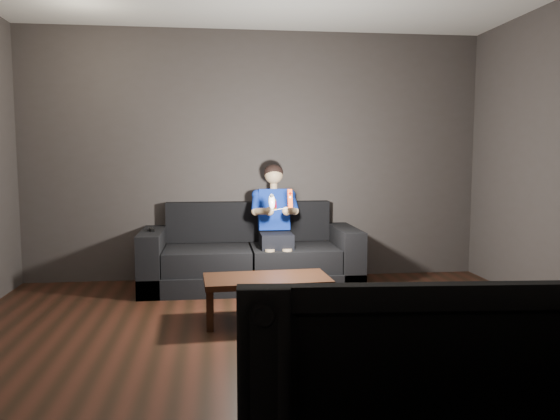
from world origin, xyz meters
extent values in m
plane|color=black|center=(0.00, 0.00, 0.00)|extent=(5.00, 5.00, 0.00)
cube|color=#3C3633|center=(0.00, 2.50, 1.35)|extent=(5.00, 0.04, 2.70)
cube|color=#3C3633|center=(0.00, -2.50, 1.35)|extent=(5.00, 0.04, 2.70)
cube|color=black|center=(-0.09, 2.09, 0.10)|extent=(2.22, 0.96, 0.19)
cube|color=black|center=(-0.54, 1.99, 0.31)|extent=(0.87, 0.67, 0.23)
cube|color=black|center=(0.35, 1.99, 0.31)|extent=(0.87, 0.67, 0.23)
cube|color=black|center=(-0.09, 2.46, 0.64)|extent=(1.77, 0.22, 0.43)
cube|color=black|center=(-1.09, 2.09, 0.30)|extent=(0.22, 0.96, 0.60)
cube|color=black|center=(0.90, 2.09, 0.30)|extent=(0.22, 0.96, 0.60)
cube|color=black|center=(0.16, 1.97, 0.50)|extent=(0.32, 0.41, 0.15)
cube|color=#0B3A92|center=(0.16, 2.18, 0.79)|extent=(0.32, 0.23, 0.45)
cube|color=orange|center=(0.16, 2.09, 0.85)|extent=(0.10, 0.10, 0.11)
cube|color=red|center=(0.16, 2.09, 0.85)|extent=(0.06, 0.06, 0.07)
cylinder|color=tan|center=(0.16, 2.18, 1.03)|extent=(0.08, 0.08, 0.06)
sphere|color=tan|center=(0.16, 2.18, 1.16)|extent=(0.19, 0.19, 0.19)
ellipsoid|color=black|center=(0.16, 2.19, 1.18)|extent=(0.20, 0.20, 0.17)
cylinder|color=#0B3A92|center=(-0.04, 2.11, 0.87)|extent=(0.09, 0.24, 0.21)
cylinder|color=#0B3A92|center=(0.36, 2.11, 0.87)|extent=(0.09, 0.24, 0.21)
cylinder|color=tan|center=(0.02, 1.94, 0.82)|extent=(0.15, 0.25, 0.11)
cylinder|color=tan|center=(0.31, 1.94, 0.82)|extent=(0.15, 0.25, 0.11)
sphere|color=tan|center=(0.08, 1.84, 0.81)|extent=(0.09, 0.09, 0.09)
sphere|color=tan|center=(0.25, 1.84, 0.81)|extent=(0.09, 0.09, 0.09)
cylinder|color=tan|center=(0.07, 1.75, 0.26)|extent=(0.10, 0.10, 0.36)
cylinder|color=tan|center=(0.25, 1.75, 0.26)|extent=(0.10, 0.10, 0.36)
cube|color=#C83E12|center=(0.25, 1.61, 0.95)|extent=(0.05, 0.07, 0.18)
cube|color=#730200|center=(0.25, 1.59, 1.00)|extent=(0.03, 0.01, 0.03)
cylinder|color=white|center=(0.25, 1.59, 0.94)|extent=(0.02, 0.01, 0.02)
ellipsoid|color=white|center=(0.08, 1.61, 0.92)|extent=(0.07, 0.10, 0.16)
cylinder|color=black|center=(0.08, 1.58, 0.98)|extent=(0.03, 0.01, 0.03)
cube|color=black|center=(-1.09, 2.04, 0.62)|extent=(0.07, 0.15, 0.03)
cube|color=black|center=(-1.09, 2.08, 0.63)|extent=(0.02, 0.02, 0.00)
cube|color=black|center=(-0.04, 0.87, 0.35)|extent=(1.04, 0.56, 0.05)
cube|color=black|center=(-0.50, 0.66, 0.16)|extent=(0.06, 0.06, 0.32)
cube|color=black|center=(0.42, 0.66, 0.16)|extent=(0.06, 0.06, 0.32)
cube|color=black|center=(-0.50, 1.08, 0.16)|extent=(0.06, 0.06, 0.32)
cube|color=black|center=(0.42, 1.08, 0.16)|extent=(0.06, 0.06, 0.32)
imported|color=black|center=(0.12, -2.27, 0.78)|extent=(1.06, 0.21, 0.60)
camera|label=1|loc=(-0.46, -3.49, 1.37)|focal=35.00mm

